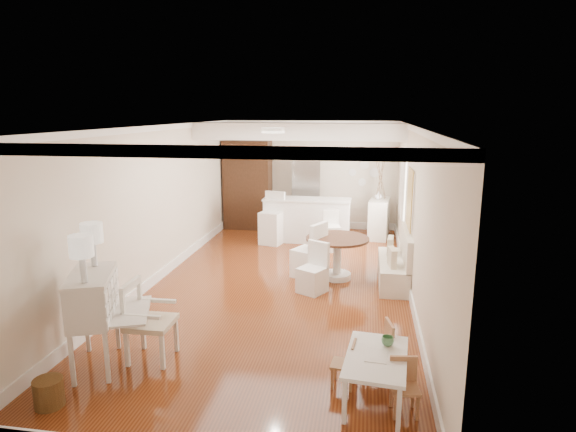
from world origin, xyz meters
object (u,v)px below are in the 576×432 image
(gustavian_armchair, at_px, (151,321))
(kids_chair_a, at_px, (343,363))
(wicker_basket, at_px, (49,393))
(kids_table, at_px, (375,378))
(slip_chair_near, at_px, (312,268))
(pantry_cabinet, at_px, (248,185))
(bar_stool_left, at_px, (272,218))
(kids_chair_b, at_px, (377,348))
(sideboard, at_px, (379,218))
(slip_chair_far, at_px, (309,249))
(bar_stool_right, at_px, (332,231))
(fridge, at_px, (320,197))
(breakfast_counter, at_px, (307,220))
(dining_table, at_px, (337,258))
(secretary_bureau, at_px, (94,321))
(kids_chair_c, at_px, (405,387))

(gustavian_armchair, distance_m, kids_chair_a, 2.41)
(wicker_basket, distance_m, kids_table, 3.45)
(slip_chair_near, relative_size, pantry_cabinet, 0.38)
(bar_stool_left, bearing_deg, slip_chair_near, -52.56)
(kids_table, bearing_deg, bar_stool_left, 111.20)
(kids_chair_b, distance_m, sideboard, 6.40)
(kids_table, xyz_separation_m, slip_chair_far, (-1.18, 3.82, 0.26))
(bar_stool_right, relative_size, pantry_cabinet, 0.39)
(kids_table, xyz_separation_m, fridge, (-1.33, 7.37, 0.64))
(breakfast_counter, bearing_deg, slip_chair_far, -82.16)
(dining_table, distance_m, fridge, 3.67)
(wicker_basket, bearing_deg, kids_table, 10.96)
(secretary_bureau, bearing_deg, kids_table, -23.91)
(kids_chair_c, bearing_deg, bar_stool_right, 94.17)
(wicker_basket, bearing_deg, slip_chair_near, 57.39)
(gustavian_armchair, bearing_deg, kids_chair_c, -103.05)
(wicker_basket, distance_m, dining_table, 5.23)
(kids_chair_b, xyz_separation_m, dining_table, (-0.68, 3.24, 0.06))
(kids_table, bearing_deg, wicker_basket, -169.04)
(breakfast_counter, bearing_deg, sideboard, 20.62)
(kids_table, relative_size, pantry_cabinet, 0.46)
(kids_chair_a, height_order, kids_chair_c, kids_chair_c)
(kids_table, relative_size, sideboard, 1.06)
(wicker_basket, height_order, slip_chair_near, slip_chair_near)
(kids_chair_a, relative_size, bar_stool_right, 0.61)
(fridge, bearing_deg, slip_chair_far, -87.68)
(kids_chair_c, relative_size, fridge, 0.33)
(slip_chair_near, bearing_deg, wicker_basket, -93.74)
(secretary_bureau, xyz_separation_m, kids_table, (3.33, -0.18, -0.33))
(slip_chair_far, bearing_deg, bar_stool_left, -125.24)
(gustavian_armchair, xyz_separation_m, breakfast_counter, (1.21, 5.86, 0.01))
(kids_chair_b, relative_size, slip_chair_far, 0.63)
(kids_chair_b, height_order, bar_stool_right, bar_stool_right)
(kids_chair_c, bearing_deg, slip_chair_far, 102.89)
(pantry_cabinet, bearing_deg, kids_chair_a, -68.16)
(dining_table, bearing_deg, sideboard, 75.49)
(secretary_bureau, height_order, fridge, fridge)
(sideboard, bearing_deg, wicker_basket, -108.71)
(slip_chair_near, bearing_deg, slip_chair_far, 130.38)
(wicker_basket, relative_size, bar_stool_left, 0.25)
(slip_chair_far, distance_m, pantry_cabinet, 4.17)
(wicker_basket, xyz_separation_m, dining_table, (2.74, 4.45, 0.24))
(bar_stool_right, bearing_deg, kids_chair_b, -93.68)
(kids_table, bearing_deg, kids_chair_c, -31.71)
(secretary_bureau, xyz_separation_m, kids_chair_a, (2.97, 0.05, -0.32))
(slip_chair_far, bearing_deg, kids_chair_c, 47.17)
(secretary_bureau, distance_m, kids_chair_b, 3.39)
(pantry_cabinet, distance_m, sideboard, 3.49)
(kids_table, bearing_deg, slip_chair_far, 107.22)
(dining_table, bearing_deg, gustavian_armchair, -122.07)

